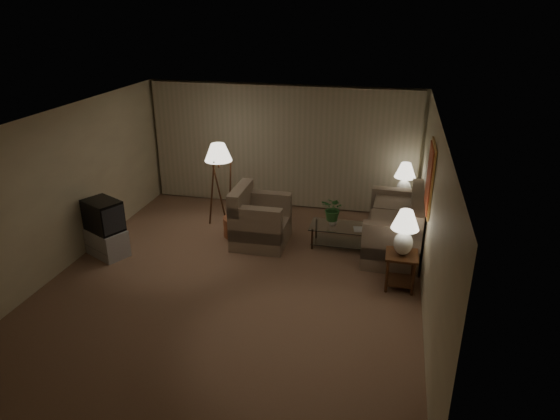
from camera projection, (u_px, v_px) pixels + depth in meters
The scene contains 16 objects.
ground at pixel (236, 279), 8.33m from camera, with size 7.00×7.00×0.00m, color brown.
room_shell at pixel (260, 154), 9.00m from camera, with size 6.04×7.02×2.72m.
sofa at pixel (393, 228), 9.18m from camera, with size 2.02×1.10×0.87m.
armchair at pixel (261, 222), 9.42m from camera, with size 1.06×1.01×0.88m.
side_table_near at pixel (401, 265), 7.95m from camera, with size 0.50×0.50×0.60m.
side_table_far at pixel (402, 206), 10.23m from camera, with size 0.56×0.47×0.60m.
table_lamp_near at pixel (405, 229), 7.71m from camera, with size 0.43×0.43×0.75m.
table_lamp_far at pixel (405, 177), 9.98m from camera, with size 0.42×0.42×0.73m.
coffee_table at pixel (340, 233), 9.35m from camera, with size 1.13×0.62×0.41m.
tv_cabinet at pixel (107, 242), 9.05m from camera, with size 0.87×0.75×0.50m, color #A5A5A7.
crt_tv at pixel (103, 215), 8.85m from camera, with size 0.79×0.71×0.56m, color black.
floor_lamp at pixel (220, 182), 10.13m from camera, with size 0.55×0.55×1.70m.
ottoman at pixel (238, 226), 9.83m from camera, with size 0.57×0.57×0.38m, color #955B32.
vase at pixel (333, 221), 9.30m from camera, with size 0.16×0.16×0.17m, color white.
flowers at pixel (334, 206), 9.18m from camera, with size 0.42×0.37×0.47m, color #326F31.
book at pixel (354, 229), 9.16m from camera, with size 0.17×0.23×0.02m, color olive.
Camera 1 is at (2.35, -6.88, 4.29)m, focal length 32.00 mm.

